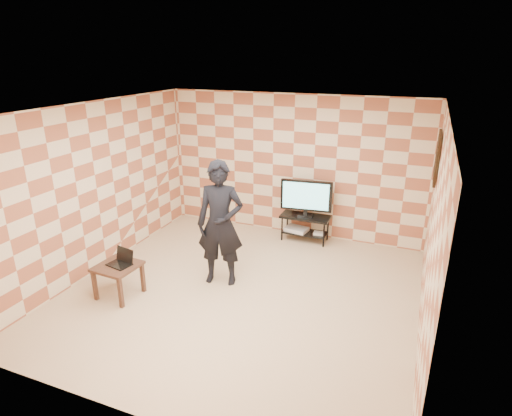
# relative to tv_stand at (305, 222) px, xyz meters

# --- Properties ---
(floor) EXTENTS (5.00, 5.00, 0.00)m
(floor) POSITION_rel_tv_stand_xyz_m (-0.36, -2.20, -0.36)
(floor) COLOR #C7AF87
(floor) RESTS_ON ground
(wall_back) EXTENTS (5.00, 0.02, 2.70)m
(wall_back) POSITION_rel_tv_stand_xyz_m (-0.36, 0.30, 0.99)
(wall_back) COLOR beige
(wall_back) RESTS_ON ground
(wall_front) EXTENTS (5.00, 0.02, 2.70)m
(wall_front) POSITION_rel_tv_stand_xyz_m (-0.36, -4.70, 0.99)
(wall_front) COLOR beige
(wall_front) RESTS_ON ground
(wall_left) EXTENTS (0.02, 5.00, 2.70)m
(wall_left) POSITION_rel_tv_stand_xyz_m (-2.86, -2.20, 0.99)
(wall_left) COLOR beige
(wall_left) RESTS_ON ground
(wall_right) EXTENTS (0.02, 5.00, 2.70)m
(wall_right) POSITION_rel_tv_stand_xyz_m (2.14, -2.20, 0.99)
(wall_right) COLOR beige
(wall_right) RESTS_ON ground
(ceiling) EXTENTS (5.00, 5.00, 0.02)m
(ceiling) POSITION_rel_tv_stand_xyz_m (-0.36, -2.20, 2.34)
(ceiling) COLOR white
(ceiling) RESTS_ON wall_back
(wall_art) EXTENTS (0.04, 0.72, 0.72)m
(wall_art) POSITION_rel_tv_stand_xyz_m (2.11, -0.65, 1.59)
(wall_art) COLOR black
(wall_art) RESTS_ON wall_right
(tv_stand) EXTENTS (0.92, 0.41, 0.50)m
(tv_stand) POSITION_rel_tv_stand_xyz_m (0.00, 0.00, 0.00)
(tv_stand) COLOR black
(tv_stand) RESTS_ON floor
(tv) EXTENTS (0.95, 0.21, 0.69)m
(tv) POSITION_rel_tv_stand_xyz_m (-0.00, -0.00, 0.52)
(tv) COLOR black
(tv) RESTS_ON tv_stand
(dvd_player) EXTENTS (0.46, 0.36, 0.07)m
(dvd_player) POSITION_rel_tv_stand_xyz_m (-0.16, -0.02, -0.16)
(dvd_player) COLOR silver
(dvd_player) RESTS_ON tv_stand
(game_console) EXTENTS (0.21, 0.16, 0.04)m
(game_console) POSITION_rel_tv_stand_xyz_m (0.28, -0.03, -0.17)
(game_console) COLOR silver
(game_console) RESTS_ON tv_stand
(side_table) EXTENTS (0.60, 0.60, 0.50)m
(side_table) POSITION_rel_tv_stand_xyz_m (-1.99, -2.92, 0.05)
(side_table) COLOR #371F15
(side_table) RESTS_ON floor
(laptop) EXTENTS (0.38, 0.32, 0.22)m
(laptop) POSITION_rel_tv_stand_xyz_m (-1.96, -2.87, 0.19)
(laptop) COLOR black
(laptop) RESTS_ON side_table
(person) EXTENTS (0.79, 0.62, 1.93)m
(person) POSITION_rel_tv_stand_xyz_m (-0.79, -1.98, 0.60)
(person) COLOR black
(person) RESTS_ON floor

